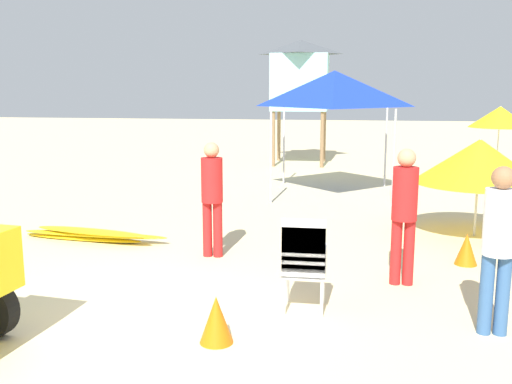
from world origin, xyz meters
TOP-DOWN VIEW (x-y plane):
  - ground at (0.00, 0.00)m, footprint 80.00×80.00m
  - stacked_plastic_chairs at (2.07, 0.70)m, footprint 0.48×0.48m
  - surfboard_pile at (-1.65, 3.20)m, footprint 2.59×0.72m
  - lifeguard_near_left at (4.04, 0.41)m, footprint 0.32×0.32m
  - lifeguard_near_center at (3.25, 1.84)m, footprint 0.32×0.32m
  - lifeguard_near_right at (0.56, 2.69)m, footprint 0.32×0.32m
  - popup_canopy at (2.20, 8.19)m, footprint 2.67×2.67m
  - lifeguard_tower at (0.97, 13.61)m, footprint 1.98×1.98m
  - beach_umbrella_left at (4.72, 4.58)m, footprint 2.14×2.14m
  - beach_umbrella_mid at (7.07, 12.96)m, footprint 1.82×1.82m
  - traffic_cone_near at (4.25, 2.85)m, footprint 0.32×0.32m
  - traffic_cone_far at (1.27, -0.23)m, footprint 0.34×0.34m

SIDE VIEW (x-z plane):
  - ground at x=0.00m, z-range 0.00..0.00m
  - surfboard_pile at x=-1.65m, z-range 0.00..0.24m
  - traffic_cone_near at x=4.25m, z-range 0.00..0.46m
  - traffic_cone_far at x=1.27m, z-range 0.00..0.49m
  - stacked_plastic_chairs at x=2.07m, z-range 0.10..1.21m
  - lifeguard_near_right at x=0.56m, z-range 0.13..1.86m
  - lifeguard_near_left at x=4.04m, z-range 0.14..1.89m
  - lifeguard_near_center at x=3.25m, z-range 0.14..1.90m
  - beach_umbrella_left at x=4.72m, z-range 0.46..2.13m
  - beach_umbrella_mid at x=7.07m, z-range 0.66..2.62m
  - popup_canopy at x=2.20m, z-range 1.03..3.94m
  - lifeguard_tower at x=0.97m, z-range 0.90..4.92m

